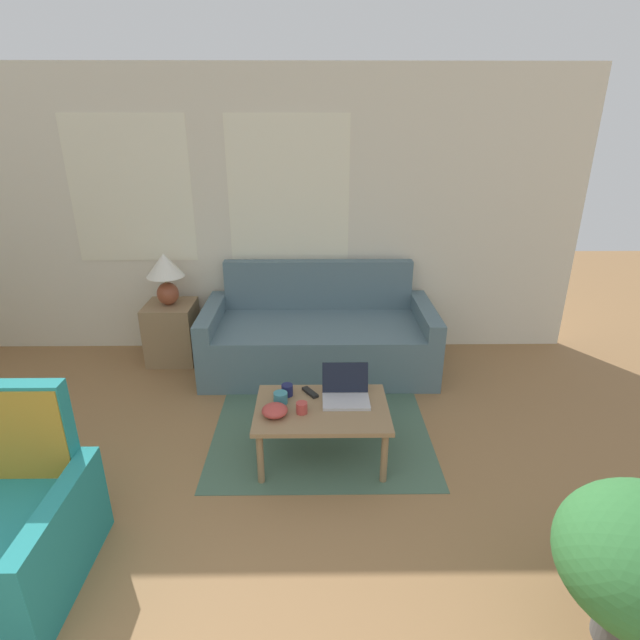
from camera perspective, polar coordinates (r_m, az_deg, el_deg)
The scene contains 12 objects.
wall_back at distance 4.82m, azimuth -11.20°, elevation 11.51°, with size 6.72×0.06×2.60m.
rug at distance 4.08m, azimuth 0.06°, elevation -9.77°, with size 1.58×2.05×0.01m.
couch at distance 4.58m, azimuth -0.16°, elevation -2.07°, with size 2.05×0.93×0.92m.
side_table at distance 4.91m, azimuth -16.50°, elevation -1.33°, with size 0.44×0.44×0.56m.
table_lamp at distance 4.72m, azimuth -17.26°, elevation 5.23°, with size 0.34×0.34×0.48m.
coffee_table at distance 3.34m, azimuth 0.21°, elevation -10.59°, with size 0.88×0.60×0.39m.
laptop at distance 3.39m, azimuth 2.96°, elevation -8.25°, with size 0.31×0.27×0.22m.
cup_navy at distance 3.44m, azimuth -3.77°, elevation -7.99°, with size 0.08×0.08×0.08m.
cup_yellow at distance 3.24m, azimuth -2.10°, elevation -9.99°, with size 0.07×0.07×0.07m.
cup_white at distance 3.36m, azimuth -4.53°, elevation -8.85°, with size 0.09×0.09×0.08m.
snack_bowl at distance 3.23m, azimuth -5.19°, elevation -10.26°, with size 0.17×0.17×0.07m.
tv_remote at distance 3.46m, azimuth -1.14°, elevation -8.26°, with size 0.12×0.15×0.02m.
Camera 1 is at (0.86, -0.49, 2.15)m, focal length 28.00 mm.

